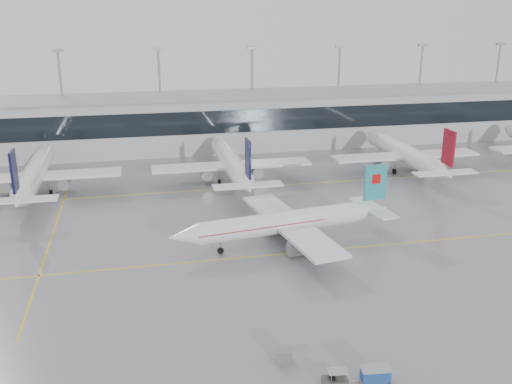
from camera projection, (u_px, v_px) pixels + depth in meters
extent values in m
plane|color=gray|center=(275.00, 255.00, 76.22)|extent=(320.00, 320.00, 0.00)
cube|color=yellow|center=(275.00, 255.00, 76.22)|extent=(120.00, 0.25, 0.01)
cube|color=yellow|center=(235.00, 188.00, 104.11)|extent=(120.00, 0.25, 0.01)
cube|color=yellow|center=(54.00, 231.00, 84.20)|extent=(0.25, 60.00, 0.01)
cube|color=#AAAAAE|center=(211.00, 122.00, 131.99)|extent=(180.00, 15.00, 12.00)
cube|color=black|center=(215.00, 122.00, 124.50)|extent=(180.00, 0.20, 5.00)
cube|color=gray|center=(210.00, 96.00, 130.06)|extent=(182.00, 16.00, 0.40)
cylinder|color=gray|center=(63.00, 102.00, 129.46)|extent=(0.50, 0.50, 22.00)
cube|color=gray|center=(57.00, 51.00, 125.95)|extent=(2.40, 1.00, 0.60)
cylinder|color=gray|center=(161.00, 98.00, 133.83)|extent=(0.50, 0.50, 22.00)
cube|color=gray|center=(158.00, 49.00, 130.32)|extent=(2.40, 1.00, 0.60)
cylinder|color=gray|center=(252.00, 96.00, 138.20)|extent=(0.50, 0.50, 22.00)
cube|color=gray|center=(252.00, 48.00, 134.69)|extent=(2.40, 1.00, 0.60)
cylinder|color=gray|center=(338.00, 93.00, 142.57)|extent=(0.50, 0.50, 22.00)
cube|color=gray|center=(340.00, 46.00, 139.06)|extent=(2.40, 1.00, 0.60)
cylinder|color=gray|center=(419.00, 90.00, 146.94)|extent=(0.50, 0.50, 22.00)
cube|color=gray|center=(423.00, 45.00, 143.43)|extent=(2.40, 1.00, 0.60)
cylinder|color=gray|center=(495.00, 88.00, 151.31)|extent=(0.50, 0.50, 22.00)
cube|color=gray|center=(501.00, 44.00, 147.80)|extent=(2.40, 1.00, 0.60)
cylinder|color=silver|center=(280.00, 223.00, 78.49)|extent=(23.60, 6.66, 3.07)
cone|color=silver|center=(183.00, 236.00, 73.83)|extent=(4.43, 3.65, 3.07)
cone|color=silver|center=(371.00, 210.00, 83.42)|extent=(6.01, 3.90, 3.07)
cube|color=silver|center=(290.00, 224.00, 79.13)|extent=(8.87, 25.83, 0.45)
cube|color=silver|center=(373.00, 208.00, 83.40)|extent=(4.28, 10.07, 0.25)
cube|color=teal|center=(375.00, 183.00, 82.27)|extent=(3.61, 0.90, 5.24)
cylinder|color=gray|center=(301.00, 247.00, 75.16)|extent=(3.88, 2.63, 2.10)
cylinder|color=gray|center=(273.00, 223.00, 83.68)|extent=(3.88, 2.63, 2.10)
cylinder|color=gray|center=(220.00, 246.00, 76.20)|extent=(0.20, 0.20, 1.27)
cylinder|color=black|center=(220.00, 251.00, 76.40)|extent=(0.94, 0.44, 0.90)
cylinder|color=gray|center=(304.00, 241.00, 77.68)|extent=(0.24, 0.24, 1.27)
cylinder|color=black|center=(304.00, 245.00, 77.87)|extent=(1.16, 0.61, 1.10)
cylinder|color=gray|center=(289.00, 228.00, 82.29)|extent=(0.24, 0.24, 1.27)
cylinder|color=black|center=(289.00, 232.00, 82.49)|extent=(1.16, 0.61, 1.10)
cube|color=#B70F0F|center=(376.00, 179.00, 82.09)|extent=(1.45, 0.66, 1.40)
cube|color=#B70F0F|center=(260.00, 224.00, 77.41)|extent=(18.26, 5.85, 0.12)
cylinder|color=white|center=(35.00, 172.00, 100.62)|extent=(3.59, 27.36, 3.59)
cone|color=white|center=(47.00, 151.00, 115.20)|extent=(3.59, 4.00, 3.59)
cone|color=white|center=(19.00, 202.00, 85.30)|extent=(3.59, 5.60, 3.59)
cube|color=white|center=(34.00, 176.00, 99.35)|extent=(29.64, 5.00, 0.45)
cube|color=white|center=(18.00, 200.00, 85.02)|extent=(11.40, 2.80, 0.25)
cube|color=#0A0D33|center=(14.00, 171.00, 83.42)|extent=(0.35, 3.60, 6.12)
cylinder|color=gray|center=(7.00, 185.00, 99.33)|extent=(2.10, 3.60, 2.10)
cylinder|color=gray|center=(64.00, 182.00, 101.24)|extent=(2.10, 3.60, 2.10)
cylinder|color=gray|center=(45.00, 170.00, 111.35)|extent=(0.20, 0.20, 1.56)
cylinder|color=black|center=(46.00, 173.00, 111.59)|extent=(0.30, 0.90, 0.90)
cylinder|color=gray|center=(19.00, 190.00, 98.55)|extent=(0.24, 0.24, 1.56)
cylinder|color=black|center=(20.00, 195.00, 98.79)|extent=(0.45, 1.10, 1.10)
cylinder|color=gray|center=(51.00, 188.00, 99.58)|extent=(0.24, 0.24, 1.56)
cylinder|color=black|center=(51.00, 193.00, 99.82)|extent=(0.45, 1.10, 1.10)
cylinder|color=white|center=(231.00, 161.00, 107.57)|extent=(3.59, 27.36, 3.59)
cone|color=white|center=(218.00, 143.00, 122.15)|extent=(3.59, 4.00, 3.59)
cone|color=white|center=(248.00, 187.00, 92.26)|extent=(3.59, 5.60, 3.59)
cube|color=white|center=(232.00, 165.00, 106.30)|extent=(29.64, 5.00, 0.45)
cube|color=white|center=(248.00, 185.00, 91.98)|extent=(11.40, 2.80, 0.25)
cube|color=#0A0D33|center=(248.00, 158.00, 90.38)|extent=(0.35, 3.60, 6.12)
cylinder|color=gray|center=(206.00, 174.00, 106.28)|extent=(2.10, 3.60, 2.10)
cylinder|color=gray|center=(257.00, 171.00, 108.19)|extent=(2.10, 3.60, 2.10)
cylinder|color=gray|center=(222.00, 160.00, 118.30)|extent=(0.20, 0.20, 1.56)
cylinder|color=black|center=(222.00, 164.00, 118.54)|extent=(0.30, 0.90, 0.90)
cylinder|color=gray|center=(219.00, 178.00, 105.50)|extent=(0.24, 0.24, 1.56)
cylinder|color=black|center=(219.00, 182.00, 105.74)|extent=(0.45, 1.10, 1.10)
cylinder|color=gray|center=(247.00, 176.00, 106.54)|extent=(0.24, 0.24, 1.56)
cylinder|color=black|center=(247.00, 180.00, 106.78)|extent=(0.45, 1.10, 1.10)
cylinder|color=white|center=(402.00, 152.00, 114.53)|extent=(3.59, 27.36, 3.59)
cone|color=white|center=(371.00, 135.00, 129.10)|extent=(3.59, 4.00, 3.59)
cone|color=white|center=(444.00, 174.00, 99.21)|extent=(3.59, 5.60, 3.59)
cube|color=white|center=(405.00, 155.00, 113.26)|extent=(29.64, 5.00, 0.45)
cube|color=white|center=(445.00, 173.00, 98.93)|extent=(11.40, 2.80, 0.25)
cube|color=maroon|center=(449.00, 148.00, 97.33)|extent=(0.35, 3.60, 6.12)
cylinder|color=gray|center=(381.00, 163.00, 113.23)|extent=(2.10, 3.60, 2.10)
cylinder|color=gray|center=(426.00, 161.00, 115.14)|extent=(2.10, 3.60, 2.10)
cylinder|color=gray|center=(379.00, 151.00, 125.25)|extent=(0.20, 0.20, 1.56)
cylinder|color=black|center=(379.00, 155.00, 125.50)|extent=(0.30, 0.90, 0.90)
cylinder|color=gray|center=(395.00, 168.00, 112.46)|extent=(0.24, 0.24, 1.56)
cylinder|color=black|center=(394.00, 171.00, 112.70)|extent=(0.45, 1.10, 1.10)
cylinder|color=gray|center=(419.00, 166.00, 113.49)|extent=(0.24, 0.24, 1.56)
cylinder|color=black|center=(418.00, 170.00, 113.73)|extent=(0.45, 1.10, 1.10)
cone|color=white|center=(508.00, 129.00, 136.06)|extent=(3.59, 4.00, 3.59)
cube|color=#3C4138|center=(335.00, 382.00, 49.67)|extent=(2.31, 1.43, 0.64)
cube|color=gray|center=(337.00, 371.00, 49.35)|extent=(1.86, 1.38, 0.05)
cube|color=black|center=(332.00, 378.00, 49.51)|extent=(0.54, 0.78, 0.37)
cylinder|color=gray|center=(353.00, 381.00, 49.83)|extent=(1.10, 0.20, 0.07)
cylinder|color=gray|center=(331.00, 379.00, 48.95)|extent=(0.07, 0.07, 0.82)
cylinder|color=gray|center=(329.00, 372.00, 49.90)|extent=(0.07, 0.07, 0.82)
cylinder|color=gray|center=(346.00, 378.00, 49.07)|extent=(0.07, 0.07, 0.82)
cylinder|color=gray|center=(343.00, 371.00, 50.02)|extent=(0.07, 0.07, 0.82)
cylinder|color=black|center=(324.00, 380.00, 50.22)|extent=(0.57, 0.24, 0.55)
cylinder|color=black|center=(342.00, 379.00, 50.38)|extent=(0.57, 0.24, 0.55)
cube|color=gray|center=(375.00, 380.00, 50.03)|extent=(2.79, 1.62, 0.16)
cube|color=#1B4493|center=(375.00, 374.00, 49.84)|extent=(2.60, 1.51, 1.06)
cube|color=gray|center=(376.00, 368.00, 49.66)|extent=(2.80, 1.70, 0.09)
cylinder|color=black|center=(361.00, 378.00, 50.62)|extent=(0.46, 0.21, 0.44)
cylinder|color=black|center=(384.00, 376.00, 50.81)|extent=(0.46, 0.21, 0.44)
cube|color=slate|center=(284.00, 356.00, 52.98)|extent=(1.78, 1.71, 1.44)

